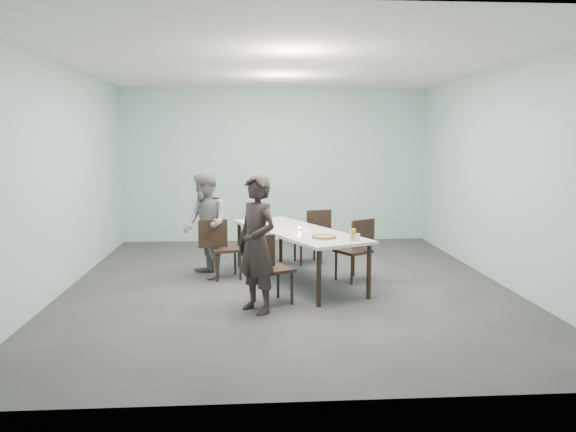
{
  "coord_description": "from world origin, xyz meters",
  "views": [
    {
      "loc": [
        -0.51,
        -7.6,
        2.02
      ],
      "look_at": [
        0.0,
        -0.19,
        1.0
      ],
      "focal_mm": 35.0,
      "sensor_mm": 36.0,
      "label": 1
    }
  ],
  "objects": [
    {
      "name": "chair_far_left",
      "position": [
        -0.94,
        0.45,
        0.5
      ],
      "size": [
        0.65,
        0.51,
        0.87
      ],
      "rotation": [
        0.0,
        0.0,
        0.25
      ],
      "color": "black",
      "rests_on": "ground"
    },
    {
      "name": "amber_tumbler",
      "position": [
        -0.23,
        0.84,
        0.79
      ],
      "size": [
        0.07,
        0.07,
        0.08
      ],
      "primitive_type": "cylinder",
      "color": "#BB8829",
      "rests_on": "table"
    },
    {
      "name": "room_shell",
      "position": [
        0.0,
        0.0,
        2.03
      ],
      "size": [
        6.02,
        7.02,
        3.01
      ],
      "color": "#A2CCCB",
      "rests_on": "ground"
    },
    {
      "name": "menu",
      "position": [
        -0.33,
        0.85,
        0.75
      ],
      "size": [
        0.36,
        0.32,
        0.01
      ],
      "primitive_type": "cube",
      "rotation": [
        0.0,
        0.0,
        0.42
      ],
      "color": "silver",
      "rests_on": "table"
    },
    {
      "name": "chair_near_right",
      "position": [
        1.03,
        0.25,
        0.5
      ],
      "size": [
        0.64,
        0.58,
        0.87
      ],
      "rotation": [
        0.0,
        0.0,
        3.69
      ],
      "color": "black",
      "rests_on": "ground"
    },
    {
      "name": "table",
      "position": [
        0.16,
        0.23,
        0.69
      ],
      "size": [
        1.88,
        2.74,
        0.75
      ],
      "rotation": [
        0.0,
        0.0,
        0.42
      ],
      "color": "white",
      "rests_on": "ground"
    },
    {
      "name": "side_plate",
      "position": [
        0.48,
        -0.18,
        0.76
      ],
      "size": [
        0.18,
        0.18,
        0.01
      ],
      "primitive_type": "cylinder",
      "color": "white",
      "rests_on": "table"
    },
    {
      "name": "water_tumbler",
      "position": [
        0.83,
        -0.71,
        0.8
      ],
      "size": [
        0.08,
        0.08,
        0.09
      ],
      "primitive_type": "cylinder",
      "color": "silver",
      "rests_on": "table"
    },
    {
      "name": "chair_far_right",
      "position": [
        0.51,
        1.42,
        0.5
      ],
      "size": [
        0.64,
        0.5,
        0.87
      ],
      "rotation": [
        0.0,
        0.0,
        3.36
      ],
      "color": "black",
      "rests_on": "ground"
    },
    {
      "name": "chair_near_left",
      "position": [
        -0.3,
        -0.89,
        0.5
      ],
      "size": [
        0.65,
        0.57,
        0.87
      ],
      "rotation": [
        0.0,
        0.0,
        0.47
      ],
      "color": "black",
      "rests_on": "ground"
    },
    {
      "name": "tealight",
      "position": [
        0.18,
        0.13,
        0.77
      ],
      "size": [
        0.06,
        0.06,
        0.05
      ],
      "color": "silver",
      "rests_on": "table"
    },
    {
      "name": "pizza",
      "position": [
        0.44,
        -0.53,
        0.77
      ],
      "size": [
        0.34,
        0.34,
        0.04
      ],
      "color": "white",
      "rests_on": "table"
    },
    {
      "name": "ground",
      "position": [
        0.0,
        0.0,
        0.0
      ],
      "size": [
        7.0,
        7.0,
        0.0
      ],
      "primitive_type": "plane",
      "color": "#333335",
      "rests_on": "ground"
    },
    {
      "name": "diner_far",
      "position": [
        -1.16,
        0.54,
        0.78
      ],
      "size": [
        0.85,
        0.93,
        1.56
      ],
      "primitive_type": "imported",
      "rotation": [
        0.0,
        0.0,
        -1.15
      ],
      "color": "gray",
      "rests_on": "ground"
    },
    {
      "name": "beer_glass",
      "position": [
        0.79,
        -0.7,
        0.82
      ],
      "size": [
        0.08,
        0.08,
        0.15
      ],
      "primitive_type": "cylinder",
      "color": "#BB8829",
      "rests_on": "table"
    },
    {
      "name": "diner_near",
      "position": [
        -0.43,
        -1.17,
        0.81
      ],
      "size": [
        0.67,
        0.7,
        1.61
      ],
      "primitive_type": "imported",
      "rotation": [
        0.0,
        0.0,
        -0.89
      ],
      "color": "black",
      "rests_on": "ground"
    }
  ]
}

